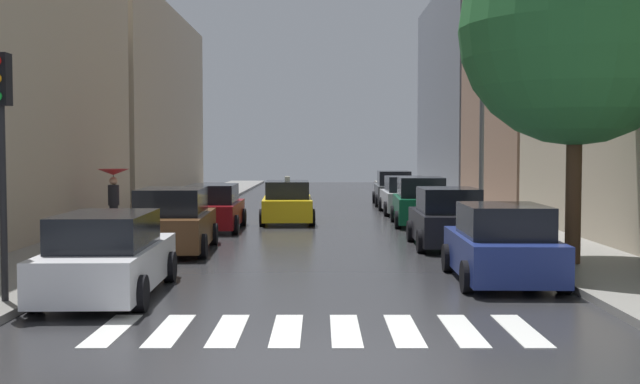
{
  "coord_description": "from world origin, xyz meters",
  "views": [
    {
      "loc": [
        0.06,
        -10.0,
        2.75
      ],
      "look_at": [
        0.03,
        19.82,
        1.2
      ],
      "focal_mm": 43.3,
      "sensor_mm": 36.0,
      "label": 1
    }
  ],
  "objects": [
    {
      "name": "ground_plane",
      "position": [
        0.0,
        24.0,
        -0.02
      ],
      "size": [
        28.0,
        72.0,
        0.04
      ],
      "primitive_type": "cube",
      "color": "#2A2A2D"
    },
    {
      "name": "sidewalk_left",
      "position": [
        -6.5,
        24.0,
        0.07
      ],
      "size": [
        3.0,
        72.0,
        0.15
      ],
      "primitive_type": "cube",
      "color": "gray",
      "rests_on": "ground"
    },
    {
      "name": "sidewalk_right",
      "position": [
        6.5,
        24.0,
        0.07
      ],
      "size": [
        3.0,
        72.0,
        0.15
      ],
      "primitive_type": "cube",
      "color": "gray",
      "rests_on": "ground"
    },
    {
      "name": "crosswalk_stripes",
      "position": [
        0.0,
        1.73,
        0.01
      ],
      "size": [
        6.75,
        2.2,
        0.01
      ],
      "color": "silver",
      "rests_on": "ground"
    },
    {
      "name": "building_left_mid",
      "position": [
        -11.0,
        33.33,
        5.31
      ],
      "size": [
        6.0,
        19.67,
        10.63
      ],
      "primitive_type": "cube",
      "color": "#B2A38C",
      "rests_on": "ground"
    },
    {
      "name": "building_right_mid",
      "position": [
        11.0,
        27.27,
        6.29
      ],
      "size": [
        6.0,
        12.42,
        12.59
      ],
      "primitive_type": "cube",
      "color": "#8C6B56",
      "rests_on": "ground"
    },
    {
      "name": "building_right_far",
      "position": [
        11.0,
        43.47,
        6.79
      ],
      "size": [
        6.0,
        18.89,
        13.57
      ],
      "primitive_type": "cube",
      "color": "slate",
      "rests_on": "ground"
    },
    {
      "name": "parked_car_left_nearest",
      "position": [
        -3.98,
        4.58,
        0.75
      ],
      "size": [
        2.13,
        4.72,
        1.6
      ],
      "rotation": [
        0.0,
        0.0,
        1.6
      ],
      "color": "silver",
      "rests_on": "ground"
    },
    {
      "name": "parked_car_left_second",
      "position": [
        -3.99,
        11.16,
        0.82
      ],
      "size": [
        2.28,
        4.55,
        1.76
      ],
      "rotation": [
        0.0,
        0.0,
        1.61
      ],
      "color": "brown",
      "rests_on": "ground"
    },
    {
      "name": "parked_car_left_third",
      "position": [
        -3.7,
        17.12,
        0.76
      ],
      "size": [
        2.07,
        4.55,
        1.61
      ],
      "rotation": [
        0.0,
        0.0,
        1.58
      ],
      "color": "maroon",
      "rests_on": "ground"
    },
    {
      "name": "parked_car_right_nearest",
      "position": [
        3.89,
        6.16,
        0.77
      ],
      "size": [
        2.17,
        4.13,
        1.65
      ],
      "rotation": [
        0.0,
        0.0,
        1.55
      ],
      "color": "navy",
      "rests_on": "ground"
    },
    {
      "name": "parked_car_right_second",
      "position": [
        3.73,
        12.17,
        0.8
      ],
      "size": [
        2.06,
        4.07,
        1.72
      ],
      "rotation": [
        0.0,
        0.0,
        1.56
      ],
      "color": "black",
      "rests_on": "ground"
    },
    {
      "name": "parked_car_right_third",
      "position": [
        3.81,
        18.78,
        0.84
      ],
      "size": [
        2.18,
        4.21,
        1.82
      ],
      "rotation": [
        0.0,
        0.0,
        1.53
      ],
      "color": "#0C4C2D",
      "rests_on": "ground"
    },
    {
      "name": "parked_car_right_fourth",
      "position": [
        3.86,
        24.28,
        0.78
      ],
      "size": [
        2.14,
        4.46,
        1.67
      ],
      "rotation": [
        0.0,
        0.0,
        1.57
      ],
      "color": "#B2B7BF",
      "rests_on": "ground"
    },
    {
      "name": "parked_car_right_fifth",
      "position": [
        3.86,
        29.81,
        0.82
      ],
      "size": [
        2.11,
        4.37,
        1.77
      ],
      "rotation": [
        0.0,
        0.0,
        1.55
      ],
      "color": "#474C51",
      "rests_on": "ground"
    },
    {
      "name": "taxi_midroad",
      "position": [
        -1.22,
        19.97,
        0.76
      ],
      "size": [
        2.21,
        4.66,
        1.81
      ],
      "rotation": [
        0.0,
        0.0,
        1.61
      ],
      "color": "yellow",
      "rests_on": "ground"
    },
    {
      "name": "pedestrian_foreground",
      "position": [
        -6.72,
        15.24,
        1.64
      ],
      "size": [
        1.02,
        1.02,
        2.04
      ],
      "rotation": [
        0.0,
        0.0,
        5.19
      ],
      "color": "black",
      "rests_on": "sidewalk_left"
    },
    {
      "name": "street_tree_right",
      "position": [
        5.97,
        7.92,
        5.58
      ],
      "size": [
        5.4,
        5.4,
        8.14
      ],
      "color": "#513823",
      "rests_on": "sidewalk_right"
    },
    {
      "name": "traffic_light_left_corner",
      "position": [
        -5.45,
        3.33,
        3.29
      ],
      "size": [
        0.3,
        0.42,
        4.3
      ],
      "color": "black",
      "rests_on": "sidewalk_left"
    },
    {
      "name": "lamp_post_right",
      "position": [
        5.55,
        16.2,
        4.54
      ],
      "size": [
        0.6,
        0.28,
        7.69
      ],
      "color": "#595B60",
      "rests_on": "sidewalk_right"
    }
  ]
}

